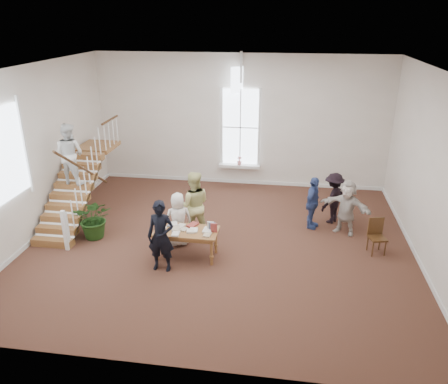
% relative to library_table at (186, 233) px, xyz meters
% --- Properties ---
extents(ground, '(10.00, 10.00, 0.00)m').
position_rel_library_table_xyz_m(ground, '(0.72, 0.83, -0.65)').
color(ground, '#44261B').
rests_on(ground, ground).
extents(room_shell, '(10.49, 10.00, 10.00)m').
position_rel_library_table_xyz_m(room_shell, '(0.72, 5.22, -0.25)').
color(room_shell, beige).
rests_on(room_shell, ground).
extents(staircase, '(1.10, 4.10, 2.92)m').
position_rel_library_table_xyz_m(staircase, '(-3.62, 1.58, 0.97)').
color(staircase, brown).
rests_on(staircase, ground).
extents(library_table, '(1.58, 0.84, 0.79)m').
position_rel_library_table_xyz_m(library_table, '(0.00, 0.00, 0.00)').
color(library_table, brown).
rests_on(library_table, ground).
extents(police_officer, '(0.65, 0.43, 1.75)m').
position_rel_library_table_xyz_m(police_officer, '(-0.45, -0.65, 0.22)').
color(police_officer, black).
rests_on(police_officer, ground).
extents(elderly_woman, '(0.81, 0.66, 1.44)m').
position_rel_library_table_xyz_m(elderly_woman, '(-0.35, 0.60, 0.07)').
color(elderly_woman, silver).
rests_on(elderly_woman, ground).
extents(person_yellow, '(1.04, 0.90, 1.86)m').
position_rel_library_table_xyz_m(person_yellow, '(-0.05, 1.10, 0.28)').
color(person_yellow, '#D2D083').
rests_on(person_yellow, ground).
extents(woman_cluster_a, '(0.67, 0.96, 1.51)m').
position_rel_library_table_xyz_m(woman_cluster_a, '(3.14, 2.10, 0.10)').
color(woman_cluster_a, '#374A84').
rests_on(woman_cluster_a, ground).
extents(woman_cluster_b, '(1.03, 1.11, 1.50)m').
position_rel_library_table_xyz_m(woman_cluster_b, '(3.74, 2.55, 0.10)').
color(woman_cluster_b, black).
rests_on(woman_cluster_b, ground).
extents(woman_cluster_c, '(1.48, 1.07, 1.54)m').
position_rel_library_table_xyz_m(woman_cluster_c, '(4.04, 1.90, 0.12)').
color(woman_cluster_c, beige).
rests_on(woman_cluster_c, ground).
extents(floor_plant, '(1.16, 1.04, 1.15)m').
position_rel_library_table_xyz_m(floor_plant, '(-2.68, 0.64, -0.08)').
color(floor_plant, '#1B3C13').
rests_on(floor_plant, ground).
extents(side_chair, '(0.48, 0.48, 0.92)m').
position_rel_library_table_xyz_m(side_chair, '(4.70, 0.94, -0.15)').
color(side_chair, '#35200E').
rests_on(side_chair, ground).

